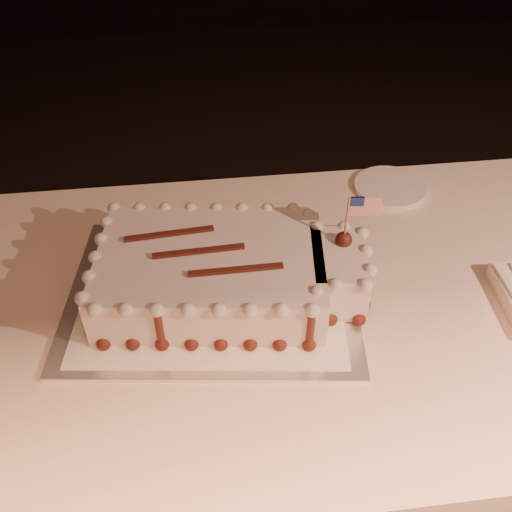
{
  "coord_description": "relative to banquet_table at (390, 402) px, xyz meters",
  "views": [
    {
      "loc": [
        -0.4,
        -0.11,
        1.5
      ],
      "look_at": [
        -0.31,
        0.63,
        0.84
      ],
      "focal_mm": 40.0,
      "sensor_mm": 36.0,
      "label": 1
    }
  ],
  "objects": [
    {
      "name": "banquet_table",
      "position": [
        0.0,
        0.0,
        0.0
      ],
      "size": [
        2.4,
        0.8,
        0.75
      ],
      "primitive_type": "cube",
      "color": "#FBE0C3",
      "rests_on": "ground"
    },
    {
      "name": "cake_board",
      "position": [
        -0.39,
        0.03,
        0.38
      ],
      "size": [
        0.57,
        0.45,
        0.01
      ],
      "primitive_type": "cube",
      "rotation": [
        0.0,
        0.0,
        -0.13
      ],
      "color": "silver",
      "rests_on": "banquet_table"
    },
    {
      "name": "doily",
      "position": [
        -0.39,
        0.03,
        0.38
      ],
      "size": [
        0.51,
        0.41,
        0.0
      ],
      "primitive_type": "cube",
      "rotation": [
        0.0,
        0.0,
        -0.13
      ],
      "color": "white",
      "rests_on": "cake_board"
    },
    {
      "name": "sheet_cake",
      "position": [
        -0.36,
        0.02,
        0.43
      ],
      "size": [
        0.51,
        0.33,
        0.2
      ],
      "color": "silver",
      "rests_on": "doily"
    },
    {
      "name": "side_plate",
      "position": [
        0.03,
        0.31,
        0.38
      ],
      "size": [
        0.16,
        0.16,
        0.01
      ],
      "primitive_type": "cylinder",
      "color": "white",
      "rests_on": "banquet_table"
    }
  ]
}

